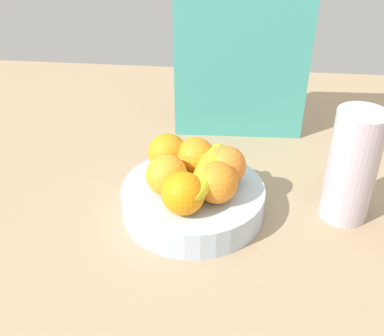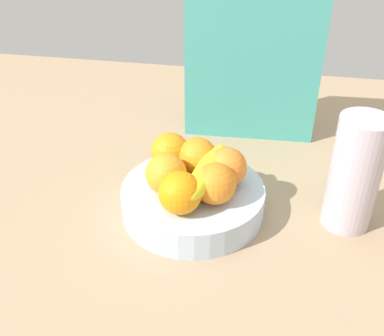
{
  "view_description": "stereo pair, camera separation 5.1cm",
  "coord_description": "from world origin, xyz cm",
  "px_view_note": "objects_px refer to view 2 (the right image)",
  "views": [
    {
      "loc": [
        6.73,
        -63.01,
        51.83
      ],
      "look_at": [
        -0.16,
        1.73,
        9.09
      ],
      "focal_mm": 43.85,
      "sensor_mm": 36.0,
      "label": 1
    },
    {
      "loc": [
        11.8,
        -62.27,
        51.83
      ],
      "look_at": [
        -0.16,
        1.73,
        9.09
      ],
      "focal_mm": 43.85,
      "sensor_mm": 36.0,
      "label": 2
    }
  ],
  "objects_px": {
    "orange_top_stack": "(170,152)",
    "thermos_tumbler": "(355,174)",
    "fruit_bowl": "(192,199)",
    "cutting_board": "(253,59)",
    "banana_bunch": "(208,175)",
    "orange_front_left": "(167,173)",
    "orange_front_right": "(180,193)",
    "orange_back_left": "(226,167)",
    "orange_back_right": "(198,157)",
    "orange_center": "(215,184)"
  },
  "relations": [
    {
      "from": "fruit_bowl",
      "to": "thermos_tumbler",
      "type": "relative_size",
      "value": 1.25
    },
    {
      "from": "orange_top_stack",
      "to": "orange_back_left",
      "type": "bearing_deg",
      "value": -16.74
    },
    {
      "from": "fruit_bowl",
      "to": "banana_bunch",
      "type": "xyz_separation_m",
      "value": [
        0.03,
        -0.0,
        0.06
      ]
    },
    {
      "from": "banana_bunch",
      "to": "cutting_board",
      "type": "xyz_separation_m",
      "value": [
        0.04,
        0.29,
        0.1
      ]
    },
    {
      "from": "orange_center",
      "to": "orange_back_left",
      "type": "bearing_deg",
      "value": 76.36
    },
    {
      "from": "orange_front_left",
      "to": "orange_back_right",
      "type": "height_order",
      "value": "same"
    },
    {
      "from": "orange_center",
      "to": "orange_back_right",
      "type": "xyz_separation_m",
      "value": [
        -0.04,
        0.07,
        0.0
      ]
    },
    {
      "from": "orange_front_left",
      "to": "banana_bunch",
      "type": "xyz_separation_m",
      "value": [
        0.07,
        0.01,
        -0.0
      ]
    },
    {
      "from": "orange_front_left",
      "to": "orange_front_right",
      "type": "bearing_deg",
      "value": -56.65
    },
    {
      "from": "orange_front_left",
      "to": "orange_back_right",
      "type": "relative_size",
      "value": 1.0
    },
    {
      "from": "orange_back_left",
      "to": "banana_bunch",
      "type": "distance_m",
      "value": 0.04
    },
    {
      "from": "fruit_bowl",
      "to": "cutting_board",
      "type": "bearing_deg",
      "value": 75.81
    },
    {
      "from": "orange_front_left",
      "to": "orange_top_stack",
      "type": "xyz_separation_m",
      "value": [
        -0.01,
        0.07,
        0.0
      ]
    },
    {
      "from": "fruit_bowl",
      "to": "thermos_tumbler",
      "type": "height_order",
      "value": "thermos_tumbler"
    },
    {
      "from": "fruit_bowl",
      "to": "orange_front_left",
      "type": "relative_size",
      "value": 3.56
    },
    {
      "from": "thermos_tumbler",
      "to": "cutting_board",
      "type": "bearing_deg",
      "value": 125.38
    },
    {
      "from": "banana_bunch",
      "to": "cutting_board",
      "type": "height_order",
      "value": "cutting_board"
    },
    {
      "from": "orange_top_stack",
      "to": "cutting_board",
      "type": "bearing_deg",
      "value": 62.58
    },
    {
      "from": "fruit_bowl",
      "to": "thermos_tumbler",
      "type": "xyz_separation_m",
      "value": [
        0.26,
        0.02,
        0.07
      ]
    },
    {
      "from": "banana_bunch",
      "to": "thermos_tumbler",
      "type": "height_order",
      "value": "thermos_tumbler"
    },
    {
      "from": "orange_front_left",
      "to": "cutting_board",
      "type": "xyz_separation_m",
      "value": [
        0.11,
        0.3,
        0.09
      ]
    },
    {
      "from": "banana_bunch",
      "to": "thermos_tumbler",
      "type": "xyz_separation_m",
      "value": [
        0.23,
        0.02,
        0.02
      ]
    },
    {
      "from": "fruit_bowl",
      "to": "cutting_board",
      "type": "height_order",
      "value": "cutting_board"
    },
    {
      "from": "fruit_bowl",
      "to": "orange_back_left",
      "type": "xyz_separation_m",
      "value": [
        0.06,
        0.02,
        0.06
      ]
    },
    {
      "from": "orange_front_right",
      "to": "thermos_tumbler",
      "type": "distance_m",
      "value": 0.28
    },
    {
      "from": "orange_back_left",
      "to": "orange_back_right",
      "type": "xyz_separation_m",
      "value": [
        -0.05,
        0.02,
        0.0
      ]
    },
    {
      "from": "orange_back_right",
      "to": "orange_front_left",
      "type": "bearing_deg",
      "value": -126.58
    },
    {
      "from": "fruit_bowl",
      "to": "orange_back_right",
      "type": "relative_size",
      "value": 3.56
    },
    {
      "from": "banana_bunch",
      "to": "cutting_board",
      "type": "bearing_deg",
      "value": 81.32
    },
    {
      "from": "orange_front_right",
      "to": "orange_back_right",
      "type": "xyz_separation_m",
      "value": [
        0.01,
        0.11,
        0.0
      ]
    },
    {
      "from": "orange_front_right",
      "to": "orange_top_stack",
      "type": "height_order",
      "value": "same"
    },
    {
      "from": "orange_front_right",
      "to": "orange_back_left",
      "type": "height_order",
      "value": "same"
    },
    {
      "from": "orange_back_left",
      "to": "cutting_board",
      "type": "relative_size",
      "value": 0.19
    },
    {
      "from": "orange_top_stack",
      "to": "thermos_tumbler",
      "type": "bearing_deg",
      "value": -5.98
    },
    {
      "from": "orange_front_left",
      "to": "orange_top_stack",
      "type": "distance_m",
      "value": 0.07
    },
    {
      "from": "fruit_bowl",
      "to": "orange_top_stack",
      "type": "relative_size",
      "value": 3.56
    },
    {
      "from": "orange_top_stack",
      "to": "banana_bunch",
      "type": "bearing_deg",
      "value": -35.27
    },
    {
      "from": "orange_center",
      "to": "orange_top_stack",
      "type": "xyz_separation_m",
      "value": [
        -0.09,
        0.08,
        0.0
      ]
    },
    {
      "from": "orange_center",
      "to": "orange_front_right",
      "type": "bearing_deg",
      "value": -144.94
    },
    {
      "from": "orange_back_left",
      "to": "orange_top_stack",
      "type": "xyz_separation_m",
      "value": [
        -0.1,
        0.03,
        0.0
      ]
    },
    {
      "from": "fruit_bowl",
      "to": "orange_front_left",
      "type": "bearing_deg",
      "value": -161.25
    },
    {
      "from": "fruit_bowl",
      "to": "orange_front_right",
      "type": "distance_m",
      "value": 0.09
    },
    {
      "from": "banana_bunch",
      "to": "fruit_bowl",
      "type": "bearing_deg",
      "value": 174.73
    },
    {
      "from": "orange_front_left",
      "to": "banana_bunch",
      "type": "height_order",
      "value": "orange_front_left"
    },
    {
      "from": "orange_back_left",
      "to": "thermos_tumbler",
      "type": "relative_size",
      "value": 0.35
    },
    {
      "from": "orange_top_stack",
      "to": "fruit_bowl",
      "type": "bearing_deg",
      "value": -46.69
    },
    {
      "from": "orange_center",
      "to": "cutting_board",
      "type": "relative_size",
      "value": 0.19
    },
    {
      "from": "orange_top_stack",
      "to": "orange_back_right",
      "type": "bearing_deg",
      "value": -9.0
    },
    {
      "from": "fruit_bowl",
      "to": "orange_front_left",
      "type": "height_order",
      "value": "orange_front_left"
    },
    {
      "from": "cutting_board",
      "to": "banana_bunch",
      "type": "bearing_deg",
      "value": -101.19
    }
  ]
}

